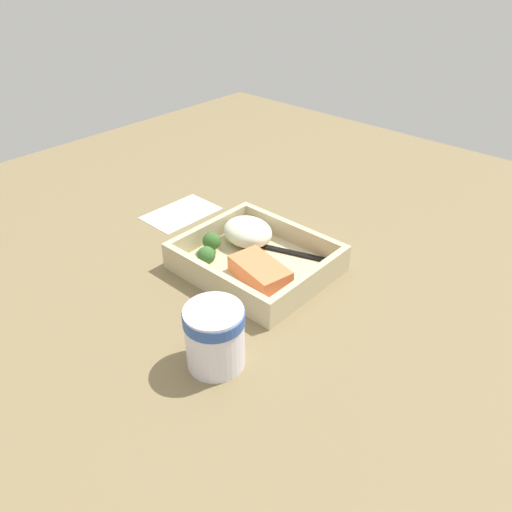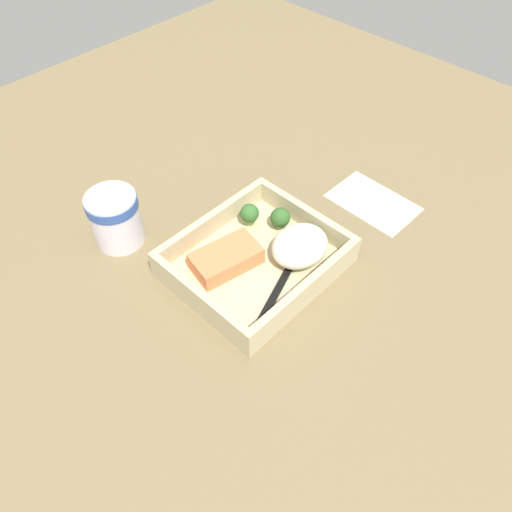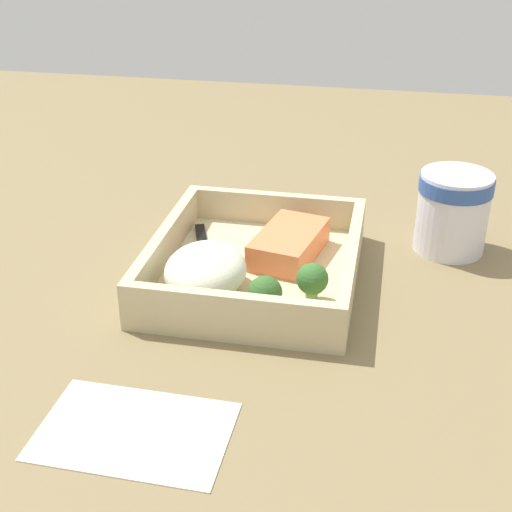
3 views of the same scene
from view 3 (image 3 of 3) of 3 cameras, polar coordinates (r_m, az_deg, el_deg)
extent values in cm
cube|color=olive|center=(76.80, 0.00, -2.44)|extent=(160.00, 160.00, 2.00)
cube|color=#C4B58C|center=(76.00, 0.00, -1.40)|extent=(24.59, 21.17, 1.20)
cube|color=#C4B58C|center=(77.18, -7.29, 0.92)|extent=(24.59, 1.20, 3.73)
cube|color=#C4B58C|center=(73.75, 7.63, -0.46)|extent=(24.59, 1.20, 3.73)
cube|color=#C4B58C|center=(85.17, 1.54, 3.85)|extent=(1.20, 18.77, 3.73)
cube|color=#C4B58C|center=(64.94, -2.03, -4.48)|extent=(1.20, 18.77, 3.73)
cube|color=#F17B4A|center=(77.65, 2.66, 0.99)|extent=(11.44, 7.96, 2.95)
ellipsoid|color=silver|center=(70.58, -4.06, -1.17)|extent=(9.57, 8.08, 4.78)
cylinder|color=#86A35D|center=(67.90, 0.72, -4.09)|extent=(1.25, 1.25, 1.29)
sphere|color=#345F27|center=(67.09, 0.73, -2.97)|extent=(3.30, 3.30, 3.30)
cylinder|color=#7DA253|center=(69.83, 4.48, -3.03)|extent=(1.19, 1.19, 1.64)
sphere|color=#36672C|center=(68.97, 4.53, -1.83)|extent=(3.14, 3.14, 3.14)
cube|color=black|center=(79.28, -4.24, 0.52)|extent=(12.07, 5.12, 0.44)
cube|color=black|center=(72.37, -3.78, -2.35)|extent=(3.93, 3.20, 0.44)
cylinder|color=white|center=(83.26, 15.45, 3.38)|extent=(7.93, 7.93, 9.26)
cylinder|color=#3356A8|center=(81.96, 15.75, 5.54)|extent=(8.17, 8.17, 1.67)
cube|color=white|center=(57.52, -9.70, -13.60)|extent=(9.97, 14.98, 0.24)
camera|label=1|loc=(1.21, 35.92, 29.33)|focal=35.00mm
camera|label=2|loc=(1.14, -17.68, 38.17)|focal=35.00mm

